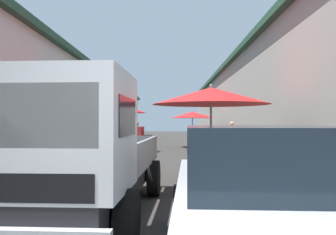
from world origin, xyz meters
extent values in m
plane|color=#33302D|center=(13.50, 0.00, 0.00)|extent=(90.00, 90.00, 0.00)
cube|color=beige|center=(15.75, 7.09, 2.08)|extent=(49.50, 7.00, 4.17)
cube|color=#284C38|center=(15.75, 7.09, 4.29)|extent=(49.80, 7.50, 0.24)
cube|color=#A39E93|center=(15.75, -7.09, 2.31)|extent=(49.50, 7.00, 4.62)
cube|color=#284C38|center=(15.75, -7.09, 4.74)|extent=(49.80, 7.50, 0.24)
cylinder|color=#9E9EA3|center=(19.54, -1.68, 1.07)|extent=(0.06, 0.06, 2.14)
cone|color=red|center=(19.54, -1.68, 1.96)|extent=(2.58, 2.58, 0.38)
sphere|color=#9E9EA3|center=(19.54, -1.68, 2.18)|extent=(0.07, 0.07, 0.07)
cube|color=#9E7547|center=(19.33, -1.75, 0.37)|extent=(0.77, 0.64, 0.74)
sphere|color=orange|center=(19.15, -1.78, 0.78)|extent=(0.09, 0.09, 0.09)
sphere|color=orange|center=(19.25, -1.54, 0.78)|extent=(0.09, 0.09, 0.09)
sphere|color=orange|center=(19.58, -1.71, 0.78)|extent=(0.09, 0.09, 0.09)
sphere|color=orange|center=(19.59, -1.77, 0.78)|extent=(0.09, 0.09, 0.09)
cylinder|color=#9E9EA3|center=(7.12, -1.39, 1.18)|extent=(0.06, 0.06, 2.36)
cone|color=red|center=(7.12, -1.39, 2.14)|extent=(2.90, 2.90, 0.42)
sphere|color=#9E9EA3|center=(7.12, -1.39, 2.40)|extent=(0.07, 0.07, 0.07)
cube|color=olive|center=(6.95, -1.28, 0.37)|extent=(0.76, 0.78, 0.73)
sphere|color=orange|center=(7.17, -1.12, 0.78)|extent=(0.09, 0.09, 0.09)
sphere|color=orange|center=(7.12, -1.31, 0.78)|extent=(0.09, 0.09, 0.09)
sphere|color=orange|center=(6.85, -1.39, 0.78)|extent=(0.09, 0.09, 0.09)
sphere|color=orange|center=(6.75, -1.42, 0.83)|extent=(0.09, 0.09, 0.09)
sphere|color=orange|center=(7.15, -1.08, 0.78)|extent=(0.09, 0.09, 0.09)
sphere|color=orange|center=(7.03, -1.01, 0.78)|extent=(0.09, 0.09, 0.09)
cylinder|color=#9E9EA3|center=(7.55, 2.13, 1.16)|extent=(0.06, 0.06, 2.33)
cone|color=red|center=(7.55, 2.13, 2.17)|extent=(2.32, 2.32, 0.31)
sphere|color=#9E9EA3|center=(7.55, 2.13, 2.37)|extent=(0.07, 0.07, 0.07)
cube|color=#9E7547|center=(7.42, 2.33, 0.42)|extent=(0.73, 0.69, 0.84)
sphere|color=orange|center=(7.24, 2.12, 0.89)|extent=(0.09, 0.09, 0.09)
sphere|color=orange|center=(7.44, 2.43, 0.89)|extent=(0.09, 0.09, 0.09)
sphere|color=orange|center=(7.61, 2.23, 0.94)|extent=(0.09, 0.09, 0.09)
sphere|color=orange|center=(7.66, 2.53, 0.89)|extent=(0.09, 0.09, 0.09)
sphere|color=orange|center=(7.21, 2.12, 0.89)|extent=(0.09, 0.09, 0.09)
cylinder|color=#9E9EA3|center=(16.21, 2.03, 1.19)|extent=(0.06, 0.06, 2.39)
cone|color=red|center=(16.21, 2.03, 2.18)|extent=(2.36, 2.36, 0.41)
sphere|color=#9E9EA3|center=(16.21, 2.03, 2.43)|extent=(0.07, 0.07, 0.07)
cube|color=brown|center=(16.31, 2.02, 0.36)|extent=(0.81, 0.67, 0.72)
sphere|color=orange|center=(16.54, 2.08, 0.77)|extent=(0.09, 0.09, 0.09)
sphere|color=orange|center=(16.06, 1.91, 0.77)|extent=(0.09, 0.09, 0.09)
sphere|color=orange|center=(16.34, 2.19, 0.77)|extent=(0.09, 0.09, 0.09)
sphere|color=orange|center=(16.09, 2.02, 0.77)|extent=(0.09, 0.09, 0.09)
sphere|color=orange|center=(16.15, 2.22, 0.82)|extent=(0.09, 0.09, 0.09)
sphere|color=orange|center=(16.42, 1.86, 0.77)|extent=(0.09, 0.09, 0.09)
cube|color=#ADAFB5|center=(2.12, -1.33, 0.57)|extent=(3.98, 1.91, 0.64)
cube|color=#19232D|center=(1.97, -1.33, 1.17)|extent=(2.41, 1.63, 0.56)
cube|color=black|center=(4.02, -1.43, 0.35)|extent=(0.18, 1.65, 0.20)
cube|color=silver|center=(4.07, -0.85, 0.63)|extent=(0.07, 0.24, 0.14)
cube|color=silver|center=(4.02, -2.01, 0.63)|extent=(0.07, 0.24, 0.14)
cylinder|color=black|center=(3.48, -0.54, 0.30)|extent=(0.61, 0.23, 0.60)
cylinder|color=black|center=(3.40, -2.26, 0.30)|extent=(0.61, 0.23, 0.60)
cube|color=black|center=(4.17, 0.90, 0.50)|extent=(4.87, 1.71, 0.36)
cube|color=silver|center=(2.54, 0.98, 1.38)|extent=(1.62, 1.83, 1.40)
cube|color=#19232D|center=(1.81, 1.02, 1.55)|extent=(0.13, 1.47, 0.63)
cube|color=#19232D|center=(2.54, 0.98, 1.55)|extent=(1.13, 1.82, 0.45)
cube|color=black|center=(1.80, 1.02, 0.86)|extent=(0.13, 1.40, 0.28)
cube|color=gray|center=(4.95, 0.03, 0.93)|extent=(3.16, 0.22, 0.50)
cube|color=gray|center=(5.03, 1.68, 0.93)|extent=(3.16, 0.22, 0.50)
cube|color=gray|center=(6.54, 0.78, 0.93)|extent=(0.14, 1.65, 0.50)
cylinder|color=black|center=(2.50, 0.11, 0.36)|extent=(0.73, 0.26, 0.72)
cylinder|color=black|center=(5.57, -0.05, 0.36)|extent=(0.73, 0.26, 0.72)
cylinder|color=black|center=(5.66, 1.70, 0.36)|extent=(0.73, 0.26, 0.72)
cylinder|color=#232328|center=(11.86, 0.85, 0.38)|extent=(0.14, 0.14, 0.76)
cylinder|color=#232328|center=(11.88, 1.01, 0.38)|extent=(0.14, 0.14, 0.76)
cube|color=#B73333|center=(11.87, 0.93, 1.05)|extent=(0.26, 0.47, 0.57)
sphere|color=#A57A5B|center=(11.87, 0.93, 1.44)|extent=(0.21, 0.21, 0.21)
cylinder|color=#B73333|center=(11.84, 0.66, 1.08)|extent=(0.08, 0.08, 0.51)
cylinder|color=#B73333|center=(11.91, 1.20, 1.08)|extent=(0.08, 0.08, 0.51)
cylinder|color=#232328|center=(13.70, -2.98, 0.38)|extent=(0.14, 0.14, 0.76)
cylinder|color=#232328|center=(13.78, -3.11, 0.38)|extent=(0.14, 0.14, 0.76)
cube|color=#B73333|center=(13.74, -3.05, 1.04)|extent=(0.40, 0.48, 0.57)
sphere|color=tan|center=(13.74, -3.05, 1.43)|extent=(0.21, 0.21, 0.21)
cylinder|color=#B73333|center=(13.60, -2.81, 1.07)|extent=(0.08, 0.08, 0.51)
cylinder|color=#B73333|center=(13.88, -3.28, 1.07)|extent=(0.08, 0.08, 0.51)
cylinder|color=black|center=(12.50, -1.74, 0.22)|extent=(0.45, 0.21, 0.44)
cylinder|color=black|center=(11.30, -1.40, 0.22)|extent=(0.45, 0.23, 0.44)
cube|color=black|center=(11.85, -1.56, 0.27)|extent=(0.94, 0.52, 0.08)
ellipsoid|color=black|center=(11.56, -1.47, 0.64)|extent=(0.61, 0.40, 0.20)
cube|color=black|center=(12.45, -1.73, 0.67)|extent=(0.22, 0.35, 0.56)
cylinder|color=silver|center=(12.38, -1.71, 0.77)|extent=(0.28, 0.13, 0.68)
cylinder|color=black|center=(12.31, -1.69, 1.12)|extent=(0.54, 0.19, 0.04)
cylinder|color=#194CB2|center=(12.55, 1.11, 0.42)|extent=(0.30, 0.30, 0.03)
cylinder|color=#194CB2|center=(12.66, 1.11, 0.21)|extent=(0.04, 0.04, 0.42)
cylinder|color=#194CB2|center=(12.55, 1.23, 0.21)|extent=(0.04, 0.04, 0.42)
cylinder|color=#194CB2|center=(12.43, 1.11, 0.21)|extent=(0.04, 0.04, 0.42)
cylinder|color=#194CB2|center=(12.55, 1.00, 0.21)|extent=(0.04, 0.04, 0.42)
camera|label=1|loc=(-1.59, -0.40, 1.49)|focal=37.77mm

